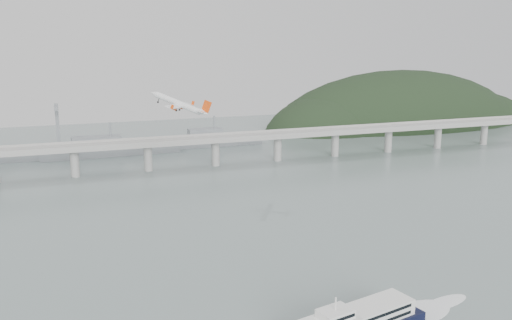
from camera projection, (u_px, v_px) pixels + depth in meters
name	position (u px, v px, depth m)	size (l,w,h in m)	color
ground	(303.00, 276.00, 215.32)	(900.00, 900.00, 0.00)	slate
bridge	(187.00, 144.00, 394.85)	(800.00, 22.00, 23.90)	#969794
headland	(409.00, 140.00, 618.45)	(365.00, 155.00, 156.00)	black
airliner	(180.00, 104.00, 291.89)	(30.63, 29.70, 14.46)	white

